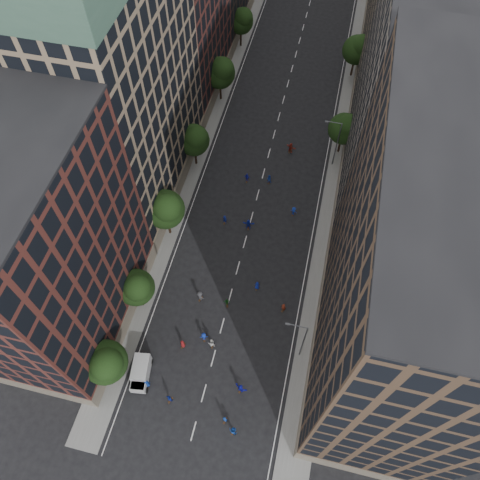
{
  "coord_description": "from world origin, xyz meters",
  "views": [
    {
      "loc": [
        7.7,
        -8.74,
        58.46
      ],
      "look_at": [
        -0.49,
        25.92,
        2.0
      ],
      "focal_mm": 35.0,
      "sensor_mm": 36.0,
      "label": 1
    }
  ],
  "objects_px": {
    "skater_1": "(225,419)",
    "streetlamp_near": "(302,340)",
    "skater_0": "(147,384)",
    "skater_2": "(233,430)",
    "streetlamp_far": "(336,142)",
    "cargo_van": "(141,372)"
  },
  "relations": [
    {
      "from": "skater_1",
      "to": "streetlamp_near",
      "type": "bearing_deg",
      "value": -113.38
    },
    {
      "from": "skater_0",
      "to": "skater_2",
      "type": "distance_m",
      "value": 11.9
    },
    {
      "from": "skater_1",
      "to": "skater_2",
      "type": "distance_m",
      "value": 1.58
    },
    {
      "from": "skater_1",
      "to": "skater_2",
      "type": "relative_size",
      "value": 0.81
    },
    {
      "from": "streetlamp_near",
      "to": "skater_0",
      "type": "distance_m",
      "value": 19.68
    },
    {
      "from": "streetlamp_far",
      "to": "cargo_van",
      "type": "bearing_deg",
      "value": -114.64
    },
    {
      "from": "cargo_van",
      "to": "skater_2",
      "type": "height_order",
      "value": "cargo_van"
    },
    {
      "from": "streetlamp_far",
      "to": "skater_1",
      "type": "bearing_deg",
      "value": -99.27
    },
    {
      "from": "skater_1",
      "to": "skater_2",
      "type": "xyz_separation_m",
      "value": [
        1.21,
        -0.99,
        0.18
      ]
    },
    {
      "from": "streetlamp_near",
      "to": "skater_0",
      "type": "xyz_separation_m",
      "value": [
        -17.37,
        -8.19,
        -4.34
      ]
    },
    {
      "from": "cargo_van",
      "to": "skater_1",
      "type": "xyz_separation_m",
      "value": [
        11.4,
        -2.85,
        -0.47
      ]
    },
    {
      "from": "streetlamp_far",
      "to": "skater_1",
      "type": "xyz_separation_m",
      "value": [
        -7.02,
        -43.01,
        -4.4
      ]
    },
    {
      "from": "streetlamp_near",
      "to": "cargo_van",
      "type": "bearing_deg",
      "value": -158.75
    },
    {
      "from": "skater_1",
      "to": "skater_2",
      "type": "bearing_deg",
      "value": 152.46
    },
    {
      "from": "streetlamp_near",
      "to": "skater_2",
      "type": "bearing_deg",
      "value": -117.83
    },
    {
      "from": "streetlamp_near",
      "to": "cargo_van",
      "type": "relative_size",
      "value": 1.95
    },
    {
      "from": "streetlamp_near",
      "to": "streetlamp_far",
      "type": "height_order",
      "value": "same"
    },
    {
      "from": "skater_1",
      "to": "cargo_van",
      "type": "bearing_deg",
      "value": -2.36
    },
    {
      "from": "skater_0",
      "to": "skater_2",
      "type": "bearing_deg",
      "value": 142.22
    },
    {
      "from": "streetlamp_near",
      "to": "skater_1",
      "type": "distance_m",
      "value": 13.0
    },
    {
      "from": "skater_0",
      "to": "skater_1",
      "type": "relative_size",
      "value": 1.08
    },
    {
      "from": "skater_0",
      "to": "streetlamp_near",
      "type": "bearing_deg",
      "value": -178.87
    }
  ]
}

